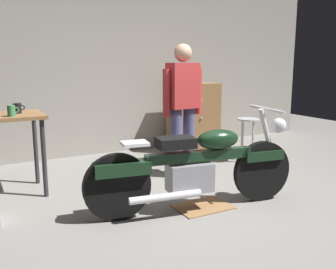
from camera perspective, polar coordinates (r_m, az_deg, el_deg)
ground_plane at (r=3.90m, az=5.27°, el=-11.14°), size 12.00×12.00×0.00m
back_wall at (r=6.14m, az=-9.38°, el=11.66°), size 8.00×0.12×3.10m
motorcycle at (r=3.77m, az=4.23°, el=-4.70°), size 2.17×0.67×1.00m
person_standing at (r=4.79m, az=2.20°, el=4.51°), size 0.57×0.24×1.67m
shop_stool at (r=5.67m, az=11.89°, el=0.95°), size 0.32×0.32×0.64m
wooden_dresser at (r=6.33m, az=3.84°, el=2.68°), size 0.80×0.47×1.10m
drip_tray at (r=3.97m, az=5.20°, el=-10.69°), size 0.56×0.40×0.01m
mug_green_speckled at (r=4.27m, az=-22.37°, el=3.30°), size 0.12×0.08×0.11m
mug_black_matte at (r=4.49m, az=-21.60°, el=3.68°), size 0.12×0.09×0.11m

